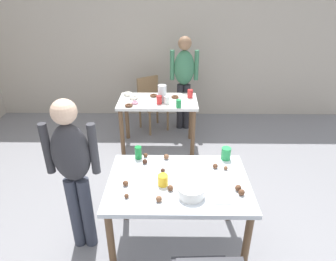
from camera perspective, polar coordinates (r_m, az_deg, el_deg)
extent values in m
plane|color=gray|center=(3.02, -0.02, -21.39)|extent=(6.40, 6.40, 0.00)
cube|color=#BCB2A3|center=(5.30, 0.43, 16.52)|extent=(6.40, 0.10, 2.60)
cube|color=silver|center=(2.53, 2.02, -10.11)|extent=(1.20, 0.82, 0.04)
cylinder|color=brown|center=(2.57, -10.92, -21.29)|extent=(0.06, 0.06, 0.71)
cylinder|color=brown|center=(2.60, 14.86, -21.21)|extent=(0.06, 0.06, 0.71)
cylinder|color=brown|center=(3.08, -8.51, -11.59)|extent=(0.06, 0.06, 0.71)
cylinder|color=brown|center=(3.10, 11.99, -11.61)|extent=(0.06, 0.06, 0.71)
cube|color=white|center=(4.21, -2.00, 5.64)|extent=(1.12, 0.63, 0.04)
cylinder|color=brown|center=(4.18, -8.93, -0.47)|extent=(0.06, 0.06, 0.71)
cylinder|color=brown|center=(4.13, 4.87, -0.55)|extent=(0.06, 0.06, 0.71)
cylinder|color=brown|center=(4.64, -7.98, 2.44)|extent=(0.06, 0.06, 0.71)
cylinder|color=brown|center=(4.59, 4.46, 2.40)|extent=(0.06, 0.06, 0.71)
cube|color=olive|center=(4.87, -2.82, 4.90)|extent=(0.55, 0.55, 0.04)
cube|color=olive|center=(4.94, -3.94, 8.02)|extent=(0.34, 0.24, 0.42)
cylinder|color=olive|center=(4.91, -0.05, 2.24)|extent=(0.04, 0.04, 0.41)
cylinder|color=olive|center=(4.75, -3.50, 1.32)|extent=(0.04, 0.04, 0.41)
cylinder|color=olive|center=(5.18, -2.09, 3.56)|extent=(0.04, 0.04, 0.41)
cylinder|color=olive|center=(5.03, -5.42, 2.72)|extent=(0.04, 0.04, 0.41)
cylinder|color=#383D4C|center=(2.90, -17.54, -15.02)|extent=(0.11, 0.11, 0.75)
cylinder|color=#383D4C|center=(2.87, -15.38, -15.20)|extent=(0.11, 0.11, 0.75)
ellipsoid|color=#333338|center=(2.52, -18.33, -4.19)|extent=(0.32, 0.20, 0.53)
sphere|color=beige|center=(2.36, -19.60, 3.45)|extent=(0.20, 0.20, 0.20)
cylinder|color=#333338|center=(2.57, -22.47, -3.29)|extent=(0.07, 0.07, 0.45)
cylinder|color=#333338|center=(2.44, -14.24, -3.51)|extent=(0.07, 0.07, 0.45)
cylinder|color=#28282D|center=(4.94, 3.62, 4.62)|extent=(0.11, 0.11, 0.77)
cylinder|color=#28282D|center=(4.93, 2.34, 4.64)|extent=(0.11, 0.11, 0.77)
ellipsoid|color=#3D7A56|center=(4.73, 3.17, 12.06)|extent=(0.32, 0.21, 0.55)
sphere|color=#997051|center=(4.64, 3.29, 16.58)|extent=(0.21, 0.21, 0.21)
cylinder|color=#3D7A56|center=(4.72, 5.54, 12.49)|extent=(0.07, 0.07, 0.47)
cylinder|color=#3D7A56|center=(4.71, 0.82, 12.58)|extent=(0.07, 0.07, 0.47)
cylinder|color=white|center=(2.35, 4.53, -11.70)|extent=(0.21, 0.21, 0.09)
cylinder|color=#198438|center=(2.80, -5.80, -4.29)|extent=(0.07, 0.07, 0.12)
cube|color=silver|center=(2.33, 10.73, -13.83)|extent=(0.17, 0.02, 0.01)
cylinder|color=green|center=(2.83, 11.21, -4.41)|extent=(0.09, 0.09, 0.12)
cylinder|color=yellow|center=(2.45, -1.01, -9.61)|extent=(0.08, 0.08, 0.10)
sphere|color=#3D2319|center=(2.61, -1.00, -7.76)|extent=(0.04, 0.04, 0.04)
sphere|color=brown|center=(2.43, 14.10, -11.57)|extent=(0.05, 0.05, 0.05)
sphere|color=brown|center=(2.48, -8.25, -10.11)|extent=(0.05, 0.05, 0.05)
sphere|color=brown|center=(2.79, -0.33, -5.11)|extent=(0.05, 0.05, 0.05)
sphere|color=#3D2319|center=(2.73, -4.52, -6.02)|extent=(0.05, 0.05, 0.05)
sphere|color=brown|center=(2.83, -4.38, -4.78)|extent=(0.04, 0.04, 0.04)
sphere|color=brown|center=(2.69, 9.17, -6.82)|extent=(0.05, 0.05, 0.05)
sphere|color=brown|center=(2.69, 11.16, -7.15)|extent=(0.04, 0.04, 0.04)
sphere|color=brown|center=(2.30, -1.78, -13.13)|extent=(0.05, 0.05, 0.05)
sphere|color=brown|center=(2.47, 13.48, -10.79)|extent=(0.05, 0.05, 0.05)
sphere|color=brown|center=(2.40, 0.45, -11.12)|extent=(0.05, 0.05, 0.05)
sphere|color=brown|center=(2.36, -8.06, -12.47)|extent=(0.04, 0.04, 0.04)
cylinder|color=white|center=(4.14, -1.14, 7.28)|extent=(0.12, 0.12, 0.23)
cylinder|color=red|center=(4.29, 4.32, 7.15)|extent=(0.08, 0.08, 0.12)
cylinder|color=green|center=(3.94, 2.09, 5.24)|extent=(0.07, 0.07, 0.10)
cylinder|color=red|center=(4.05, -1.73, 5.97)|extent=(0.07, 0.07, 0.12)
cylinder|color=white|center=(4.06, -0.28, 5.95)|extent=(0.08, 0.08, 0.11)
torus|color=white|center=(4.27, -6.66, 6.37)|extent=(0.13, 0.13, 0.04)
torus|color=brown|center=(4.28, 1.36, 6.55)|extent=(0.11, 0.11, 0.03)
torus|color=pink|center=(4.09, -6.44, 5.41)|extent=(0.10, 0.10, 0.03)
torus|color=brown|center=(4.34, -2.82, 6.81)|extent=(0.11, 0.11, 0.03)
torus|color=brown|center=(4.01, -7.62, 4.85)|extent=(0.11, 0.11, 0.03)
torus|color=white|center=(4.43, -7.80, 7.07)|extent=(0.14, 0.14, 0.04)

